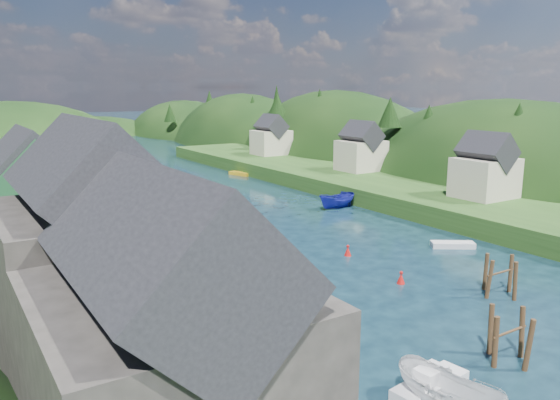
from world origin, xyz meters
TOP-DOWN VIEW (x-y plane):
  - ground at (0.00, 50.00)m, footprint 600.00×600.00m
  - hillside_right at (45.00, 75.00)m, footprint 36.00×245.56m
  - far_hills at (1.22, 174.01)m, footprint 103.00×68.00m
  - hill_trees at (0.28, 65.77)m, footprint 91.36×149.10m
  - quay_left at (-24.00, 20.00)m, footprint 12.00×110.00m
  - quayside_buildings at (-26.00, 6.39)m, footprint 8.00×35.84m
  - boat_sheds at (-26.00, 39.00)m, footprint 7.00×21.00m
  - terrace_right at (25.00, 40.00)m, footprint 16.00×120.00m
  - right_bank_cottages at (28.00, 48.33)m, footprint 9.00×59.24m
  - piling_cluster_near at (-3.97, -3.41)m, footprint 3.05×2.86m
  - piling_cluster_far at (4.98, 3.63)m, footprint 3.21×3.00m
  - channel_buoy_near at (0.27, 9.66)m, footprint 0.70×0.70m
  - channel_buoy_far at (1.50, 18.07)m, footprint 0.70×0.70m
  - moored_boats at (-0.35, 14.96)m, footprint 37.67×97.70m

SIDE VIEW (x-z plane):
  - far_hills at x=1.22m, z-range -32.80..11.20m
  - hillside_right at x=45.00m, z-range -31.41..16.59m
  - ground at x=0.00m, z-range 0.00..0.00m
  - channel_buoy_near at x=0.27m, z-range -0.07..1.03m
  - channel_buoy_far at x=1.50m, z-range -0.07..1.03m
  - moored_boats at x=-0.35m, z-range -0.50..1.89m
  - quay_left at x=-24.00m, z-range 0.00..2.00m
  - terrace_right at x=25.00m, z-range 0.00..2.40m
  - piling_cluster_far at x=4.98m, z-range -0.57..3.13m
  - piling_cluster_near at x=-3.97m, z-range -0.57..3.23m
  - boat_sheds at x=-26.00m, z-range 1.52..9.02m
  - right_bank_cottages at x=28.00m, z-range 1.64..10.05m
  - quayside_buildings at x=-26.00m, z-range 0.64..13.54m
  - hill_trees at x=0.28m, z-range 4.83..17.20m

